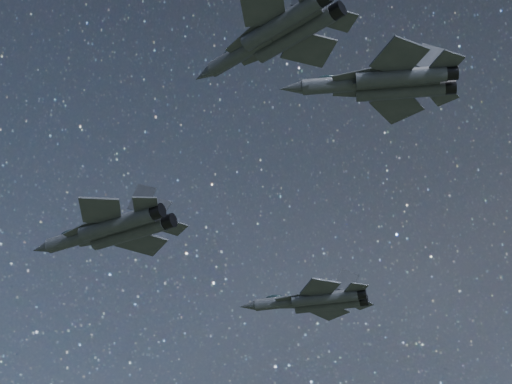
% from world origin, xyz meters
% --- Properties ---
extents(jet_lead, '(20.05, 14.15, 5.08)m').
position_xyz_m(jet_lead, '(-21.99, 6.17, 154.95)').
color(jet_lead, '#2D3139').
extents(jet_left, '(16.60, 11.47, 4.17)m').
position_xyz_m(jet_left, '(-4.28, 24.28, 150.74)').
color(jet_left, '#2D3139').
extents(jet_right, '(15.43, 10.44, 3.88)m').
position_xyz_m(jet_right, '(6.88, -14.98, 154.42)').
color(jet_right, '#2D3139').
extents(jet_slot, '(15.85, 10.68, 4.00)m').
position_xyz_m(jet_slot, '(13.40, -6.32, 153.99)').
color(jet_slot, '#2D3139').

